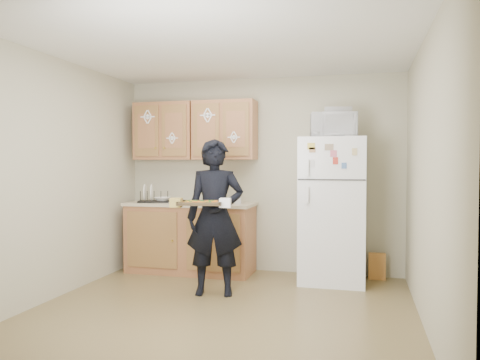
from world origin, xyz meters
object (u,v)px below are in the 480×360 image
Objects in this scene: person at (215,217)px; baking_tray at (201,204)px; refrigerator at (333,210)px; microwave at (333,125)px; dish_rack at (154,196)px.

person is 0.34m from baking_tray.
refrigerator reaches higher than baking_tray.
person is at bearing 67.58° from baking_tray.
microwave reaches higher than refrigerator.
baking_tray is 1.86m from microwave.
baking_tray is at bearing -47.43° from dish_rack.
baking_tray is 1.12× the size of dish_rack.
refrigerator is at bearing 31.77° from baking_tray.
person reaches higher than dish_rack.
microwave is 1.31× the size of dish_rack.
refrigerator reaches higher than person.
person is 1.38m from dish_rack.
microwave is at bearing 30.57° from baking_tray.
refrigerator is at bearing 24.87° from person.
baking_tray is (-1.24, -1.16, 0.15)m from refrigerator.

